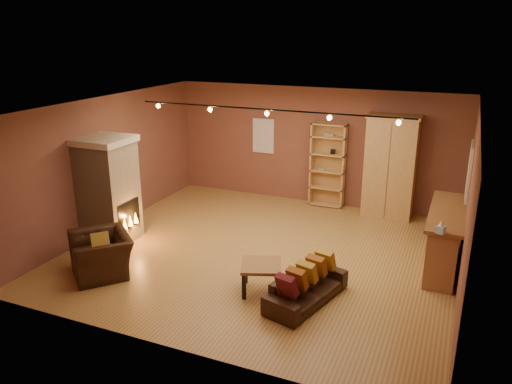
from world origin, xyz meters
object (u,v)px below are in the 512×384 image
at_px(fireplace, 109,190).
at_px(loveseat, 307,282).
at_px(bookcase, 328,164).
at_px(armchair, 101,248).
at_px(coffee_table, 261,268).
at_px(armoire, 390,167).
at_px(bar_counter, 444,238).

distance_m(fireplace, loveseat, 4.49).
height_order(bookcase, loveseat, bookcase).
bearing_deg(armchair, loveseat, 48.38).
xyz_separation_m(bookcase, coffee_table, (0.13, -4.50, -0.61)).
xyz_separation_m(bookcase, loveseat, (0.91, -4.53, -0.69)).
distance_m(bookcase, armchair, 5.70).
xyz_separation_m(fireplace, armoire, (4.91, 3.55, 0.11)).
xyz_separation_m(armoire, coffee_table, (-1.32, -4.31, -0.75)).
bearing_deg(bar_counter, fireplace, -167.69).
height_order(fireplace, loveseat, fireplace).
bearing_deg(loveseat, bookcase, 26.65).
bearing_deg(armoire, bar_counter, -58.74).
bearing_deg(loveseat, coffee_table, 103.30).
bearing_deg(armoire, armchair, -130.62).
distance_m(armoire, coffee_table, 4.58).
bearing_deg(bookcase, loveseat, -78.59).
relative_size(armoire, armchair, 1.80).
distance_m(loveseat, coffee_table, 0.78).
relative_size(bookcase, bar_counter, 0.90).
relative_size(armchair, coffee_table, 1.56).
height_order(fireplace, coffee_table, fireplace).
height_order(armchair, coffee_table, armchair).
height_order(fireplace, armoire, armoire).
relative_size(armoire, loveseat, 1.41).
relative_size(bar_counter, coffee_table, 2.69).
bearing_deg(fireplace, bar_counter, 12.31).
height_order(bookcase, coffee_table, bookcase).
height_order(loveseat, coffee_table, loveseat).
bearing_deg(armchair, fireplace, 162.52).
distance_m(bookcase, armoire, 1.48).
bearing_deg(armchair, coffee_table, 50.97).
xyz_separation_m(loveseat, coffee_table, (-0.78, 0.03, 0.08)).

